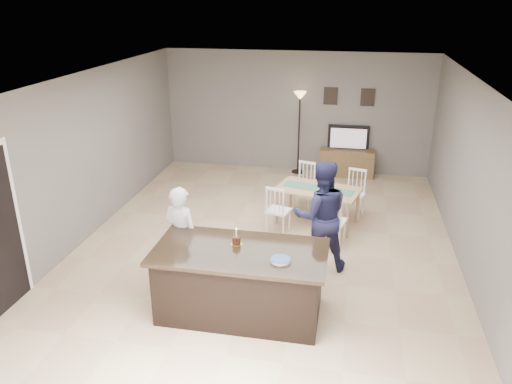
% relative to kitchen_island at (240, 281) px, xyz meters
% --- Properties ---
extents(floor, '(8.00, 8.00, 0.00)m').
position_rel_kitchen_island_xyz_m(floor, '(0.00, 1.80, -0.45)').
color(floor, tan).
rests_on(floor, ground).
extents(room_shell, '(8.00, 8.00, 8.00)m').
position_rel_kitchen_island_xyz_m(room_shell, '(0.00, 1.80, 1.22)').
color(room_shell, slate).
rests_on(room_shell, floor).
extents(kitchen_island, '(2.15, 1.10, 0.90)m').
position_rel_kitchen_island_xyz_m(kitchen_island, '(0.00, 0.00, 0.00)').
color(kitchen_island, black).
rests_on(kitchen_island, floor).
extents(tv_console, '(1.20, 0.40, 0.60)m').
position_rel_kitchen_island_xyz_m(tv_console, '(1.20, 5.57, -0.15)').
color(tv_console, brown).
rests_on(tv_console, floor).
extents(television, '(0.91, 0.12, 0.53)m').
position_rel_kitchen_island_xyz_m(television, '(1.20, 5.64, 0.41)').
color(television, black).
rests_on(television, tv_console).
extents(tv_screen_glow, '(0.78, 0.00, 0.78)m').
position_rel_kitchen_island_xyz_m(tv_screen_glow, '(1.20, 5.56, 0.42)').
color(tv_screen_glow, orange).
rests_on(tv_screen_glow, tv_console).
extents(picture_frames, '(1.10, 0.02, 0.38)m').
position_rel_kitchen_island_xyz_m(picture_frames, '(1.15, 5.78, 1.30)').
color(picture_frames, black).
rests_on(picture_frames, room_shell).
extents(woman, '(0.61, 0.49, 1.46)m').
position_rel_kitchen_island_xyz_m(woman, '(-0.95, 0.55, 0.27)').
color(woman, silver).
rests_on(woman, floor).
extents(man, '(0.94, 0.80, 1.68)m').
position_rel_kitchen_island_xyz_m(man, '(0.90, 1.35, 0.39)').
color(man, '#1B1C3D').
rests_on(man, floor).
extents(birthday_cake, '(0.15, 0.15, 0.23)m').
position_rel_kitchen_island_xyz_m(birthday_cake, '(-0.08, 0.14, 0.50)').
color(birthday_cake, gold).
rests_on(birthday_cake, kitchen_island).
extents(plate_stack, '(0.24, 0.24, 0.04)m').
position_rel_kitchen_island_xyz_m(plate_stack, '(0.53, -0.18, 0.46)').
color(plate_stack, white).
rests_on(plate_stack, kitchen_island).
extents(dining_table, '(1.70, 1.88, 0.87)m').
position_rel_kitchen_island_xyz_m(dining_table, '(0.75, 2.89, 0.10)').
color(dining_table, tan).
rests_on(dining_table, floor).
extents(floor_lamp, '(0.28, 0.28, 1.86)m').
position_rel_kitchen_island_xyz_m(floor_lamp, '(0.10, 5.57, 0.99)').
color(floor_lamp, black).
rests_on(floor_lamp, floor).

